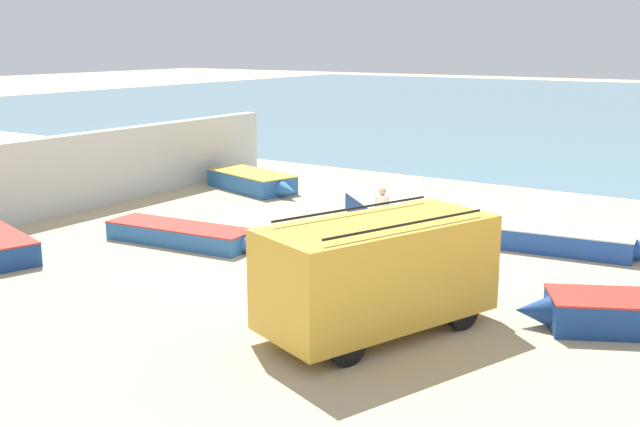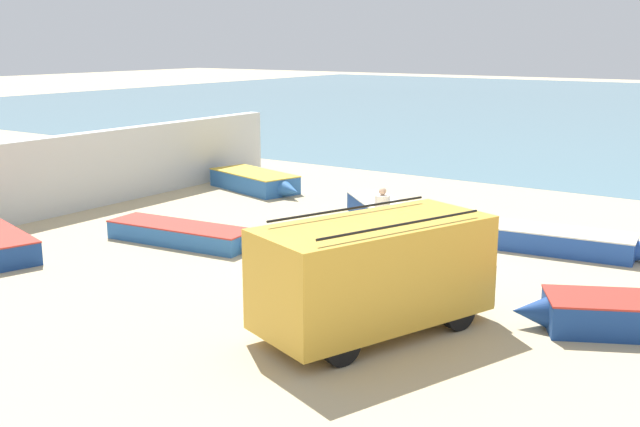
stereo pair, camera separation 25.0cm
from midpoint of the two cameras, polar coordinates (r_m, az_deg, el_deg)
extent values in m
plane|color=tan|center=(19.19, 3.07, -3.72)|extent=(200.00, 200.00, 0.00)
cube|color=silver|center=(26.75, -16.61, 3.34)|extent=(0.50, 16.55, 2.54)
cube|color=gold|center=(14.37, 3.94, -4.37)|extent=(3.50, 5.03, 1.91)
cube|color=black|center=(16.08, 10.40, -4.62)|extent=(1.76, 0.74, 0.86)
cube|color=#1E232D|center=(15.73, 10.36, -0.87)|extent=(1.68, 0.67, 0.61)
cylinder|color=black|center=(16.16, 5.81, -5.64)|extent=(0.47, 0.77, 0.74)
cylinder|color=black|center=(14.98, 10.29, -7.31)|extent=(0.47, 0.77, 0.74)
cylinder|color=black|center=(14.51, -2.74, -7.79)|extent=(0.47, 0.77, 0.74)
cylinder|color=black|center=(13.19, 1.49, -9.98)|extent=(0.47, 0.77, 0.74)
cylinder|color=black|center=(14.68, 2.05, 0.38)|extent=(1.37, 3.56, 0.05)
cylinder|color=black|center=(13.51, 6.13, -0.80)|extent=(1.37, 3.56, 0.05)
cube|color=#234CA3|center=(21.11, 16.34, -1.89)|extent=(4.71, 1.81, 0.56)
cube|color=silver|center=(21.06, 16.38, -1.32)|extent=(0.33, 1.21, 0.05)
cube|color=silver|center=(21.04, 16.39, -1.09)|extent=(4.76, 1.82, 0.04)
cube|color=#2D66AD|center=(21.25, -10.97, -1.60)|extent=(4.40, 1.68, 0.48)
cone|color=#2D66AD|center=(19.77, -5.00, -2.52)|extent=(0.99, 0.55, 0.46)
cube|color=#B22D23|center=(21.21, -10.99, -1.14)|extent=(0.32, 1.16, 0.05)
cube|color=#B22D23|center=(21.19, -11.00, -0.92)|extent=(4.44, 1.70, 0.04)
cube|color=navy|center=(23.66, 4.09, 0.24)|extent=(3.15, 3.04, 0.59)
cone|color=navy|center=(25.46, 2.76, 1.17)|extent=(0.89, 0.89, 0.56)
cube|color=silver|center=(23.61, 4.10, 0.79)|extent=(0.91, 0.96, 0.05)
cube|color=silver|center=(23.59, 4.10, 0.99)|extent=(3.18, 3.07, 0.04)
cube|color=navy|center=(15.84, 22.01, -7.14)|extent=(3.28, 2.55, 0.64)
cone|color=navy|center=(15.45, 15.41, -7.14)|extent=(0.86, 0.84, 0.61)
cube|color=#B22D23|center=(15.76, 22.09, -6.26)|extent=(0.74, 1.19, 0.05)
cube|color=#B22D23|center=(15.73, 22.11, -5.97)|extent=(3.31, 2.58, 0.04)
cube|color=#2D66AD|center=(28.44, -5.51, 2.44)|extent=(3.96, 2.53, 0.64)
cone|color=#2D66AD|center=(26.69, -2.71, 1.78)|extent=(0.94, 0.80, 0.61)
cube|color=gold|center=(28.40, -5.52, 2.94)|extent=(0.59, 1.48, 0.05)
cube|color=gold|center=(28.38, -5.52, 3.11)|extent=(4.00, 2.55, 0.04)
cylinder|color=#38383D|center=(20.78, 4.58, -1.31)|extent=(0.15, 0.15, 0.78)
cylinder|color=#38383D|center=(20.74, 4.14, -1.33)|extent=(0.15, 0.15, 0.78)
cylinder|color=silver|center=(20.60, 4.39, 0.58)|extent=(0.42, 0.42, 0.62)
sphere|color=tan|center=(20.51, 4.42, 1.71)|extent=(0.21, 0.21, 0.21)
camera|label=1|loc=(0.12, -90.36, -0.08)|focal=42.00mm
camera|label=2|loc=(0.12, 89.64, 0.08)|focal=42.00mm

